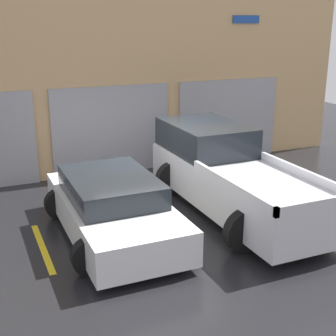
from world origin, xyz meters
TOP-DOWN VIEW (x-y plane):
  - ground_plane at (0.00, 0.00)m, footprint 28.00×28.00m
  - shophouse_building at (-0.01, 3.29)m, footprint 14.64×0.68m
  - pickup_truck at (1.42, -0.67)m, footprint 2.43×5.35m
  - sedan_white at (-1.42, -0.98)m, footprint 2.28×4.24m
  - parking_stripe_far_left at (-2.83, -1.01)m, footprint 0.12×2.20m
  - parking_stripe_left at (0.00, -1.01)m, footprint 0.12×2.20m
  - parking_stripe_centre at (2.83, -1.01)m, footprint 0.12×2.20m

SIDE VIEW (x-z plane):
  - ground_plane at x=0.00m, z-range 0.00..0.00m
  - parking_stripe_far_left at x=-2.83m, z-range 0.00..0.01m
  - parking_stripe_left at x=0.00m, z-range 0.00..0.01m
  - parking_stripe_centre at x=2.83m, z-range 0.00..0.01m
  - sedan_white at x=-1.42m, z-range -0.03..1.21m
  - pickup_truck at x=1.42m, z-range -0.06..1.73m
  - shophouse_building at x=-0.01m, z-range -0.06..5.87m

